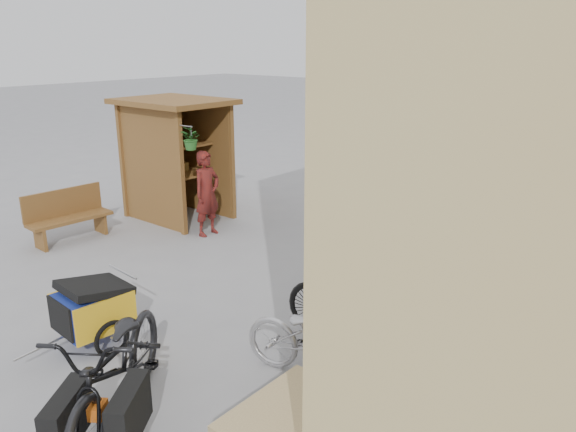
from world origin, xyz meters
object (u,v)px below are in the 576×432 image
Objects in this scene: bike_3 at (427,267)px; bike_4 at (449,257)px; cargo_bike at (117,370)px; bike_6 at (478,233)px; kiosk at (172,142)px; bench at (68,215)px; bike_0 at (323,341)px; bike_1 at (353,304)px; bike_2 at (412,284)px; child_trailer at (93,308)px; bike_5 at (442,245)px; person_kiosk at (207,193)px; bike_7 at (471,223)px; shopping_carts at (557,202)px.

bike_4 is at bearing 17.55° from bike_3.
cargo_bike is 1.33× the size of bike_3.
kiosk is at bearing 88.93° from bike_6.
bike_0 is (6.17, -0.66, -0.01)m from bench.
bike_6 is (0.07, 3.65, -0.08)m from bike_1.
bike_3 is 1.12× the size of bike_4.
kiosk reaches higher than bike_2.
bike_5 reaches higher than child_trailer.
cargo_bike is 1.48× the size of bike_2.
person_kiosk is at bearing -14.09° from kiosk.
bike_2 is at bearing 39.72° from cargo_bike.
kiosk reaches higher than bike_0.
bike_2 is 0.92× the size of bike_7.
person_kiosk is at bearing -138.97° from shopping_carts.
bike_6 is at bearing 16.26° from kiosk.
bike_2 is 2.44m from bike_6.
child_trailer is 4.05m from person_kiosk.
kiosk is at bearing 82.68° from bench.
bike_3 is 1.03× the size of bike_7.
shopping_carts is 0.89× the size of bike_7.
bike_0 is (1.05, 1.79, -0.11)m from cargo_bike.
kiosk is at bearing 85.31° from bike_4.
kiosk reaches higher than shopping_carts.
bike_4 is (4.39, 0.77, -0.39)m from person_kiosk.
child_trailer is (3.60, -1.76, -0.01)m from bench.
person_kiosk is (1.73, 1.82, 0.31)m from bench.
bike_4 is at bearing 43.63° from cargo_bike.
bike_0 is 0.84m from bike_1.
bench reaches higher than bike_2.
bike_0 is 1.06× the size of bike_7.
bike_1 is (2.40, 1.92, 0.07)m from child_trailer.
bike_2 is 1.22m from bike_4.
shopping_carts is 3.45m from bike_5.
bike_1 is (5.60, -1.99, -1.02)m from kiosk.
bike_7 reaches higher than bench.
bike_6 is (4.35, 1.99, -0.35)m from person_kiosk.
bike_3 is at bearing -13.41° from bike_1.
bike_4 is at bearing 26.14° from bench.
bench is at bearing 130.32° from bike_5.
bike_7 is at bearing -5.46° from bike_1.
bike_6 reaches higher than bike_4.
bike_7 is at bearing 22.18° from bike_3.
bike_2 is at bearing -12.19° from bike_0.
bike_7 is at bearing 19.44° from kiosk.
cargo_bike is at bearing -179.55° from bike_3.
bench is 0.65× the size of cargo_bike.
cargo_bike reaches higher than shopping_carts.
bike_1 reaches higher than bike_0.
bike_0 is 1.09× the size of bike_5.
bike_7 is at bearing 18.53° from bike_5.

